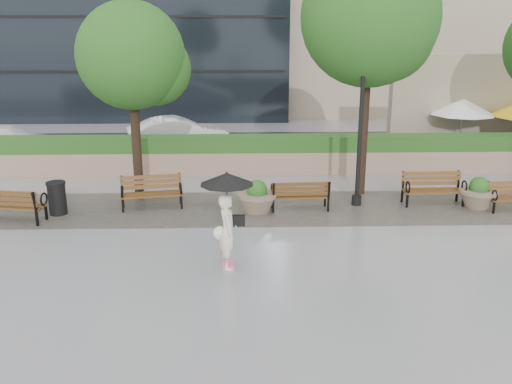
{
  "coord_description": "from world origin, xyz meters",
  "views": [
    {
      "loc": [
        -1.56,
        -12.84,
        5.38
      ],
      "look_at": [
        -1.17,
        1.05,
        1.1
      ],
      "focal_mm": 40.0,
      "sensor_mm": 36.0,
      "label": 1
    }
  ],
  "objects_px": {
    "bench_0": "(12,212)",
    "car_right": "(179,134)",
    "planter_right": "(478,196)",
    "lamppost": "(360,140)",
    "bench_3": "(433,195)",
    "bench_2": "(300,201)",
    "planter_left": "(257,199)",
    "trash_bin": "(57,199)",
    "bench_1": "(152,199)",
    "car_left": "(7,142)",
    "pedestrian": "(227,211)"
  },
  "relations": [
    {
      "from": "planter_left",
      "to": "lamppost",
      "type": "bearing_deg",
      "value": 9.77
    },
    {
      "from": "bench_1",
      "to": "bench_3",
      "type": "xyz_separation_m",
      "value": [
        8.32,
        0.11,
        0.0
      ]
    },
    {
      "from": "bench_3",
      "to": "lamppost",
      "type": "distance_m",
      "value": 2.84
    },
    {
      "from": "planter_right",
      "to": "car_right",
      "type": "xyz_separation_m",
      "value": [
        -9.54,
        7.79,
        0.33
      ]
    },
    {
      "from": "bench_1",
      "to": "car_left",
      "type": "relative_size",
      "value": 0.42
    },
    {
      "from": "bench_2",
      "to": "planter_left",
      "type": "relative_size",
      "value": 1.51
    },
    {
      "from": "bench_0",
      "to": "planter_left",
      "type": "height_order",
      "value": "bench_0"
    },
    {
      "from": "bench_0",
      "to": "planter_right",
      "type": "relative_size",
      "value": 1.7
    },
    {
      "from": "planter_left",
      "to": "car_left",
      "type": "distance_m",
      "value": 11.88
    },
    {
      "from": "bench_2",
      "to": "planter_left",
      "type": "distance_m",
      "value": 1.25
    },
    {
      "from": "pedestrian",
      "to": "lamppost",
      "type": "bearing_deg",
      "value": -48.16
    },
    {
      "from": "planter_right",
      "to": "trash_bin",
      "type": "relative_size",
      "value": 1.23
    },
    {
      "from": "bench_0",
      "to": "planter_right",
      "type": "xyz_separation_m",
      "value": [
        13.22,
        0.85,
        0.08
      ]
    },
    {
      "from": "car_left",
      "to": "pedestrian",
      "type": "height_order",
      "value": "pedestrian"
    },
    {
      "from": "planter_left",
      "to": "trash_bin",
      "type": "xyz_separation_m",
      "value": [
        -5.66,
        -0.05,
        0.08
      ]
    },
    {
      "from": "bench_3",
      "to": "bench_1",
      "type": "bearing_deg",
      "value": 179.33
    },
    {
      "from": "lamppost",
      "to": "bench_1",
      "type": "bearing_deg",
      "value": -178.92
    },
    {
      "from": "bench_0",
      "to": "trash_bin",
      "type": "xyz_separation_m",
      "value": [
        1.06,
        0.6,
        0.16
      ]
    },
    {
      "from": "trash_bin",
      "to": "planter_right",
      "type": "bearing_deg",
      "value": 1.18
    },
    {
      "from": "trash_bin",
      "to": "pedestrian",
      "type": "relative_size",
      "value": 0.41
    },
    {
      "from": "bench_3",
      "to": "bench_0",
      "type": "bearing_deg",
      "value": -175.9
    },
    {
      "from": "bench_0",
      "to": "planter_right",
      "type": "bearing_deg",
      "value": -166.54
    },
    {
      "from": "planter_right",
      "to": "lamppost",
      "type": "xyz_separation_m",
      "value": [
        -3.52,
        0.31,
        1.62
      ]
    },
    {
      "from": "bench_0",
      "to": "bench_3",
      "type": "relative_size",
      "value": 1.05
    },
    {
      "from": "bench_1",
      "to": "pedestrian",
      "type": "height_order",
      "value": "pedestrian"
    },
    {
      "from": "bench_0",
      "to": "planter_right",
      "type": "height_order",
      "value": "bench_0"
    },
    {
      "from": "bench_3",
      "to": "planter_left",
      "type": "bearing_deg",
      "value": -175.88
    },
    {
      "from": "planter_left",
      "to": "car_right",
      "type": "distance_m",
      "value": 8.55
    },
    {
      "from": "bench_0",
      "to": "car_right",
      "type": "xyz_separation_m",
      "value": [
        3.68,
        8.64,
        0.41
      ]
    },
    {
      "from": "lamppost",
      "to": "pedestrian",
      "type": "height_order",
      "value": "lamppost"
    },
    {
      "from": "bench_2",
      "to": "planter_right",
      "type": "distance_m",
      "value": 5.26
    },
    {
      "from": "bench_1",
      "to": "car_left",
      "type": "height_order",
      "value": "car_left"
    },
    {
      "from": "planter_left",
      "to": "pedestrian",
      "type": "bearing_deg",
      "value": -101.49
    },
    {
      "from": "bench_3",
      "to": "pedestrian",
      "type": "relative_size",
      "value": 0.83
    },
    {
      "from": "bench_3",
      "to": "car_left",
      "type": "xyz_separation_m",
      "value": [
        -14.97,
        6.32,
        0.36
      ]
    },
    {
      "from": "trash_bin",
      "to": "pedestrian",
      "type": "bearing_deg",
      "value": -37.13
    },
    {
      "from": "pedestrian",
      "to": "bench_3",
      "type": "bearing_deg",
      "value": -61.59
    },
    {
      "from": "bench_2",
      "to": "car_left",
      "type": "relative_size",
      "value": 0.39
    },
    {
      "from": "bench_0",
      "to": "car_left",
      "type": "bearing_deg",
      "value": -58.45
    },
    {
      "from": "pedestrian",
      "to": "car_right",
      "type": "bearing_deg",
      "value": 4.03
    },
    {
      "from": "bench_0",
      "to": "bench_3",
      "type": "bearing_deg",
      "value": -164.67
    },
    {
      "from": "bench_3",
      "to": "car_right",
      "type": "relative_size",
      "value": 0.43
    },
    {
      "from": "bench_2",
      "to": "trash_bin",
      "type": "distance_m",
      "value": 6.91
    },
    {
      "from": "car_left",
      "to": "planter_right",
      "type": "bearing_deg",
      "value": -121.86
    },
    {
      "from": "bench_2",
      "to": "planter_left",
      "type": "height_order",
      "value": "planter_left"
    },
    {
      "from": "bench_2",
      "to": "planter_right",
      "type": "xyz_separation_m",
      "value": [
        5.26,
        0.07,
        0.1
      ]
    },
    {
      "from": "bench_0",
      "to": "trash_bin",
      "type": "bearing_deg",
      "value": -140.78
    },
    {
      "from": "car_left",
      "to": "trash_bin",
      "type": "bearing_deg",
      "value": -159.12
    },
    {
      "from": "lamppost",
      "to": "car_right",
      "type": "distance_m",
      "value": 9.68
    },
    {
      "from": "trash_bin",
      "to": "planter_left",
      "type": "bearing_deg",
      "value": 0.53
    }
  ]
}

